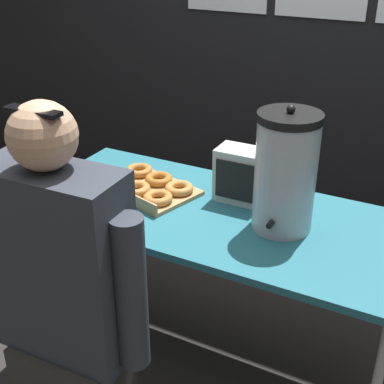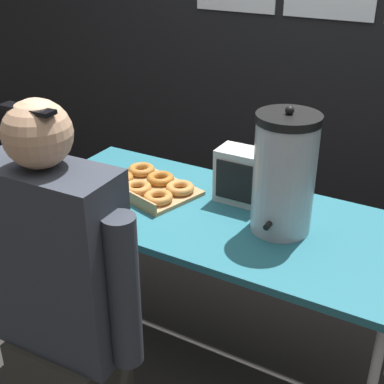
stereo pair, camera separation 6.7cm
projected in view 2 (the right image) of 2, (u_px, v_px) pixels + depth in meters
The scene contains 7 objects.
ground_plane at pixel (211, 359), 2.36m from camera, with size 12.00×12.00×0.00m, color #2D2B28.
folding_table at pixel (213, 223), 2.04m from camera, with size 1.48×0.67×0.74m.
donut_box at pixel (149, 185), 2.17m from camera, with size 0.44×0.36×0.05m.
coffee_urn at pixel (284, 174), 1.82m from camera, with size 0.22×0.25×0.45m.
cell_phone at pixel (67, 183), 2.23m from camera, with size 0.11×0.15×0.01m.
space_heater at pixel (242, 176), 2.06m from camera, with size 0.20×0.13×0.21m.
person_seated at pixel (62, 307), 1.71m from camera, with size 0.60×0.25×1.31m.
Camera 2 is at (0.81, -1.58, 1.72)m, focal length 50.00 mm.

